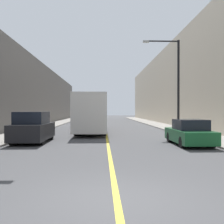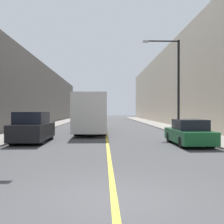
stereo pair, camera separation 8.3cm
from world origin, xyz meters
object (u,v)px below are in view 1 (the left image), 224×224
at_px(street_lamp_right, 175,79).
at_px(parked_suv_left, 33,128).
at_px(car_right_near, 189,133).
at_px(bus, 92,113).

bearing_deg(street_lamp_right, parked_suv_left, -152.34).
xyz_separation_m(parked_suv_left, car_right_near, (9.37, -1.57, -0.21)).
xyz_separation_m(parked_suv_left, street_lamp_right, (10.50, 5.51, 3.76)).
bearing_deg(parked_suv_left, bus, 67.14).
distance_m(parked_suv_left, car_right_near, 9.50).
height_order(bus, street_lamp_right, street_lamp_right).
height_order(car_right_near, street_lamp_right, street_lamp_right).
bearing_deg(bus, street_lamp_right, -19.56).
relative_size(car_right_near, street_lamp_right, 0.54).
relative_size(bus, car_right_near, 2.91).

